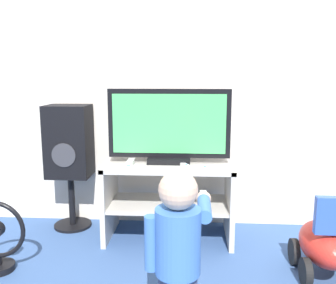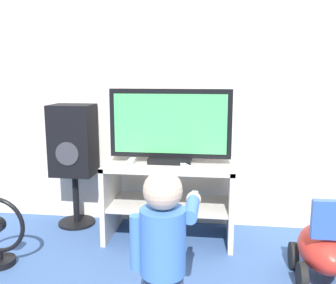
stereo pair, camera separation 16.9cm
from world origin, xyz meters
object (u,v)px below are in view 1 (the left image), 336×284
(game_console, at_px, (130,163))
(remote_primary, at_px, (205,168))
(remote_secondary, at_px, (186,166))
(ride_on_toy, at_px, (325,244))
(television, at_px, (169,127))
(child, at_px, (179,242))
(speaker_tower, at_px, (69,145))

(game_console, distance_m, remote_primary, 0.54)
(remote_secondary, bearing_deg, ride_on_toy, -23.57)
(remote_secondary, xyz_separation_m, ride_on_toy, (0.84, -0.37, -0.38))
(game_console, bearing_deg, remote_primary, -10.45)
(game_console, xyz_separation_m, remote_primary, (0.53, -0.10, -0.01))
(television, distance_m, child, 1.18)
(television, height_order, child, television)
(speaker_tower, bearing_deg, child, -53.85)
(television, relative_size, child, 1.10)
(child, distance_m, speaker_tower, 1.54)
(remote_primary, xyz_separation_m, child, (-0.14, -0.92, -0.11))
(remote_secondary, height_order, speaker_tower, speaker_tower)
(game_console, xyz_separation_m, remote_secondary, (0.40, -0.05, -0.01))
(game_console, distance_m, speaker_tower, 0.57)
(television, distance_m, remote_primary, 0.41)
(game_console, height_order, remote_primary, game_console)
(television, xyz_separation_m, speaker_tower, (-0.79, 0.12, -0.17))
(game_console, relative_size, remote_secondary, 1.19)
(remote_secondary, distance_m, speaker_tower, 0.96)
(remote_secondary, bearing_deg, game_console, 173.32)
(remote_secondary, xyz_separation_m, speaker_tower, (-0.92, 0.27, 0.08))
(remote_primary, height_order, remote_secondary, same)
(game_console, distance_m, ride_on_toy, 1.37)
(remote_secondary, height_order, ride_on_toy, remote_secondary)
(child, bearing_deg, ride_on_toy, 34.73)
(game_console, xyz_separation_m, speaker_tower, (-0.52, 0.22, 0.08))
(child, distance_m, ride_on_toy, 1.08)
(television, xyz_separation_m, remote_primary, (0.26, -0.20, -0.25))
(ride_on_toy, bearing_deg, remote_secondary, 156.43)
(speaker_tower, relative_size, ride_on_toy, 1.81)
(television, distance_m, speaker_tower, 0.82)
(remote_primary, bearing_deg, ride_on_toy, -23.90)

